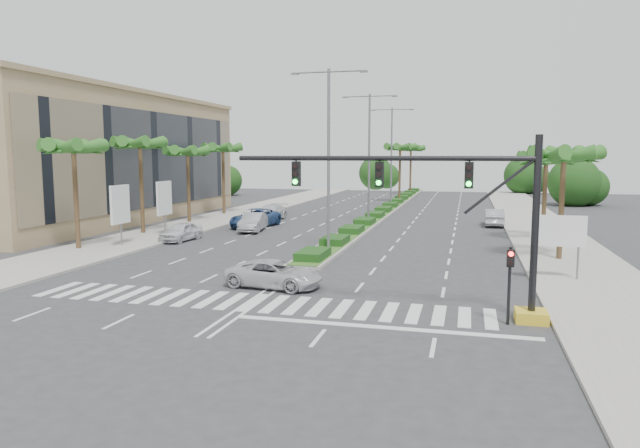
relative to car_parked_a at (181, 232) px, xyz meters
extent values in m
plane|color=#333335|center=(11.80, -15.60, -0.70)|extent=(160.00, 160.00, 0.00)
cube|color=gray|center=(27.00, 4.40, -0.63)|extent=(6.00, 120.00, 0.15)
cube|color=gray|center=(-3.40, 4.40, -0.63)|extent=(6.00, 120.00, 0.15)
cube|color=gray|center=(11.80, 29.40, -0.60)|extent=(2.20, 75.00, 0.20)
cube|color=#3B6021|center=(11.80, 29.40, -0.48)|extent=(1.80, 75.00, 0.04)
cube|color=tan|center=(-14.20, 10.40, 5.30)|extent=(12.00, 36.00, 12.00)
cube|color=gold|center=(23.30, -15.60, -0.48)|extent=(1.20, 1.20, 0.45)
cylinder|color=black|center=(23.30, -15.60, 3.00)|extent=(0.28, 0.28, 7.00)
cylinder|color=black|center=(17.30, -15.60, 5.60)|extent=(12.00, 0.20, 0.20)
cylinder|color=black|center=(21.90, -15.60, 4.50)|extent=(2.53, 0.12, 2.15)
cube|color=black|center=(20.80, -15.60, 4.95)|extent=(0.32, 0.24, 1.00)
cylinder|color=#19E533|center=(20.80, -15.74, 4.63)|extent=(0.20, 0.06, 0.20)
cube|color=black|center=(17.30, -15.60, 4.95)|extent=(0.32, 0.24, 1.00)
cylinder|color=#19E533|center=(17.30, -15.74, 4.63)|extent=(0.20, 0.06, 0.20)
cube|color=black|center=(13.80, -15.60, 4.95)|extent=(0.32, 0.24, 1.00)
cylinder|color=#19E533|center=(13.80, -15.74, 4.63)|extent=(0.20, 0.06, 0.20)
cylinder|color=black|center=(22.40, -16.20, 0.80)|extent=(0.12, 0.12, 3.00)
cube|color=black|center=(22.40, -16.35, 1.90)|extent=(0.28, 0.22, 0.65)
cylinder|color=red|center=(22.40, -16.48, 2.08)|extent=(0.18, 0.05, 0.18)
cylinder|color=slate|center=(24.30, -7.60, 0.70)|extent=(0.10, 0.10, 2.80)
cylinder|color=slate|center=(26.30, -7.60, 0.70)|extent=(0.10, 0.10, 2.80)
cube|color=#0C6638|center=(25.30, -7.60, 1.90)|extent=(2.60, 0.08, 1.50)
cube|color=white|center=(25.30, -7.65, 1.90)|extent=(2.70, 0.02, 1.60)
cylinder|color=slate|center=(-2.70, -3.60, 0.70)|extent=(0.12, 0.12, 2.80)
cube|color=white|center=(-2.70, -3.60, 2.30)|extent=(0.18, 2.10, 2.70)
cube|color=#D8594C|center=(-2.70, -3.60, 2.30)|extent=(0.12, 2.00, 2.60)
cylinder|color=slate|center=(-2.70, 2.40, 0.70)|extent=(0.12, 0.12, 2.80)
cube|color=white|center=(-2.70, 2.40, 2.30)|extent=(0.18, 2.10, 2.70)
cube|color=#D8594C|center=(-2.70, 2.40, 2.30)|extent=(0.12, 2.00, 2.60)
cylinder|color=brown|center=(-4.70, -5.60, 2.80)|extent=(0.32, 0.32, 7.00)
sphere|color=brown|center=(-4.70, -5.60, 6.20)|extent=(0.70, 0.70, 0.70)
cone|color=#28621E|center=(-3.60, -5.60, 6.10)|extent=(0.90, 3.62, 1.50)
cone|color=#28621E|center=(-4.01, -4.74, 6.10)|extent=(3.39, 2.96, 1.50)
cone|color=#28621E|center=(-4.94, -4.52, 6.10)|extent=(3.73, 1.68, 1.50)
cone|color=#28621E|center=(-5.69, -5.12, 6.10)|extent=(2.38, 3.65, 1.50)
cone|color=#28621E|center=(-5.69, -6.07, 6.10)|extent=(2.38, 3.65, 1.50)
cone|color=#28621E|center=(-4.94, -6.67, 6.10)|extent=(3.73, 1.68, 1.50)
cone|color=#28621E|center=(-4.01, -6.46, 6.10)|extent=(3.39, 2.96, 1.50)
cylinder|color=brown|center=(-4.70, 2.40, 3.00)|extent=(0.32, 0.32, 7.40)
sphere|color=brown|center=(-4.70, 2.40, 6.60)|extent=(0.70, 0.70, 0.70)
cone|color=#28621E|center=(-3.60, 2.40, 6.50)|extent=(0.90, 3.62, 1.50)
cone|color=#28621E|center=(-4.01, 3.26, 6.50)|extent=(3.39, 2.96, 1.50)
cone|color=#28621E|center=(-4.94, 3.48, 6.50)|extent=(3.73, 1.68, 1.50)
cone|color=#28621E|center=(-5.69, 2.88, 6.50)|extent=(2.38, 3.65, 1.50)
cone|color=#28621E|center=(-5.69, 1.93, 6.50)|extent=(2.38, 3.65, 1.50)
cone|color=#28621E|center=(-4.94, 1.33, 6.50)|extent=(3.73, 1.68, 1.50)
cone|color=#28621E|center=(-4.01, 1.54, 6.50)|extent=(3.39, 2.96, 1.50)
cylinder|color=brown|center=(-4.70, 10.40, 2.70)|extent=(0.32, 0.32, 6.80)
sphere|color=brown|center=(-4.70, 10.40, 6.00)|extent=(0.70, 0.70, 0.70)
cone|color=#28621E|center=(-3.60, 10.40, 5.90)|extent=(0.90, 3.62, 1.50)
cone|color=#28621E|center=(-4.01, 11.26, 5.90)|extent=(3.39, 2.96, 1.50)
cone|color=#28621E|center=(-4.94, 11.48, 5.90)|extent=(3.73, 1.68, 1.50)
cone|color=#28621E|center=(-5.69, 10.88, 5.90)|extent=(2.38, 3.65, 1.50)
cone|color=#28621E|center=(-5.69, 9.93, 5.90)|extent=(2.38, 3.65, 1.50)
cone|color=#28621E|center=(-4.94, 9.33, 5.90)|extent=(3.73, 1.68, 1.50)
cone|color=#28621E|center=(-4.01, 9.54, 5.90)|extent=(3.39, 2.96, 1.50)
cylinder|color=brown|center=(-4.70, 18.40, 2.90)|extent=(0.32, 0.32, 7.20)
sphere|color=brown|center=(-4.70, 18.40, 6.40)|extent=(0.70, 0.70, 0.70)
cone|color=#28621E|center=(-3.60, 18.40, 6.30)|extent=(0.90, 3.62, 1.50)
cone|color=#28621E|center=(-4.01, 19.26, 6.30)|extent=(3.39, 2.96, 1.50)
cone|color=#28621E|center=(-4.94, 19.48, 6.30)|extent=(3.73, 1.68, 1.50)
cone|color=#28621E|center=(-5.69, 18.88, 6.30)|extent=(2.38, 3.65, 1.50)
cone|color=#28621E|center=(-5.69, 17.93, 6.30)|extent=(2.38, 3.65, 1.50)
cone|color=#28621E|center=(-4.94, 17.33, 6.30)|extent=(3.73, 1.68, 1.50)
cone|color=#28621E|center=(-4.01, 17.54, 6.30)|extent=(3.39, 2.96, 1.50)
cylinder|color=brown|center=(26.30, -1.60, 2.55)|extent=(0.32, 0.32, 6.50)
sphere|color=brown|center=(26.30, -1.60, 5.70)|extent=(0.70, 0.70, 0.70)
cone|color=#28621E|center=(27.40, -1.60, 5.60)|extent=(0.90, 3.62, 1.50)
cone|color=#28621E|center=(26.99, -0.74, 5.60)|extent=(3.39, 2.96, 1.50)
cone|color=#28621E|center=(26.06, -0.52, 5.60)|extent=(3.73, 1.68, 1.50)
cone|color=#28621E|center=(25.31, -1.12, 5.60)|extent=(2.38, 3.65, 1.50)
cone|color=#28621E|center=(25.31, -2.07, 5.60)|extent=(2.38, 3.65, 1.50)
cone|color=#28621E|center=(26.06, -2.67, 5.60)|extent=(3.73, 1.68, 1.50)
cone|color=#28621E|center=(26.99, -2.46, 5.60)|extent=(3.39, 2.96, 1.50)
cylinder|color=brown|center=(26.30, 6.40, 2.40)|extent=(0.32, 0.32, 6.20)
sphere|color=brown|center=(26.30, 6.40, 5.40)|extent=(0.70, 0.70, 0.70)
cone|color=#28621E|center=(27.40, 6.40, 5.30)|extent=(0.90, 3.62, 1.50)
cone|color=#28621E|center=(26.99, 7.26, 5.30)|extent=(3.39, 2.96, 1.50)
cone|color=#28621E|center=(26.06, 7.48, 5.30)|extent=(3.73, 1.68, 1.50)
cone|color=#28621E|center=(25.31, 6.88, 5.30)|extent=(2.38, 3.65, 1.50)
cone|color=#28621E|center=(25.31, 5.93, 5.30)|extent=(2.38, 3.65, 1.50)
cone|color=#28621E|center=(26.06, 5.33, 5.30)|extent=(3.73, 1.68, 1.50)
cone|color=#28621E|center=(26.99, 5.54, 5.30)|extent=(3.39, 2.96, 1.50)
cylinder|color=brown|center=(11.80, 39.40, 3.05)|extent=(0.32, 0.32, 7.50)
sphere|color=brown|center=(11.80, 39.40, 6.70)|extent=(0.70, 0.70, 0.70)
cone|color=#28621E|center=(12.90, 39.40, 6.60)|extent=(0.90, 3.62, 1.50)
cone|color=#28621E|center=(12.49, 40.26, 6.60)|extent=(3.39, 2.96, 1.50)
cone|color=#28621E|center=(11.56, 40.48, 6.60)|extent=(3.73, 1.68, 1.50)
cone|color=#28621E|center=(10.81, 39.88, 6.60)|extent=(2.38, 3.65, 1.50)
cone|color=#28621E|center=(10.81, 38.93, 6.60)|extent=(2.38, 3.65, 1.50)
cone|color=#28621E|center=(11.56, 38.33, 6.60)|extent=(3.73, 1.68, 1.50)
cone|color=#28621E|center=(12.49, 38.54, 6.60)|extent=(3.39, 2.96, 1.50)
cylinder|color=brown|center=(11.80, 54.40, 3.05)|extent=(0.32, 0.32, 7.50)
sphere|color=brown|center=(11.80, 54.40, 6.70)|extent=(0.70, 0.70, 0.70)
cone|color=#28621E|center=(12.90, 54.40, 6.60)|extent=(0.90, 3.62, 1.50)
cone|color=#28621E|center=(12.49, 55.26, 6.60)|extent=(3.39, 2.96, 1.50)
cone|color=#28621E|center=(11.56, 55.48, 6.60)|extent=(3.73, 1.68, 1.50)
cone|color=#28621E|center=(10.81, 54.88, 6.60)|extent=(2.38, 3.65, 1.50)
cone|color=#28621E|center=(10.81, 53.93, 6.60)|extent=(2.38, 3.65, 1.50)
cone|color=#28621E|center=(11.56, 53.33, 6.60)|extent=(3.73, 1.68, 1.50)
cone|color=#28621E|center=(12.49, 53.54, 6.60)|extent=(3.39, 2.96, 1.50)
cylinder|color=slate|center=(11.80, -1.60, 5.30)|extent=(0.20, 0.20, 12.00)
cylinder|color=slate|center=(10.60, -1.60, 11.10)|extent=(2.40, 0.10, 0.10)
cylinder|color=slate|center=(13.00, -1.60, 11.10)|extent=(2.40, 0.10, 0.10)
cube|color=slate|center=(9.50, -1.60, 11.05)|extent=(0.50, 0.25, 0.12)
cube|color=slate|center=(14.10, -1.60, 11.05)|extent=(0.50, 0.25, 0.12)
cylinder|color=slate|center=(11.80, 14.40, 5.30)|extent=(0.20, 0.20, 12.00)
cylinder|color=slate|center=(10.60, 14.40, 11.10)|extent=(2.40, 0.10, 0.10)
cylinder|color=slate|center=(13.00, 14.40, 11.10)|extent=(2.40, 0.10, 0.10)
cube|color=slate|center=(9.50, 14.40, 11.05)|extent=(0.50, 0.25, 0.12)
cube|color=slate|center=(14.10, 14.40, 11.05)|extent=(0.50, 0.25, 0.12)
cylinder|color=slate|center=(11.80, 30.40, 5.30)|extent=(0.20, 0.20, 12.00)
cylinder|color=slate|center=(10.60, 30.40, 11.10)|extent=(2.40, 0.10, 0.10)
cylinder|color=slate|center=(13.00, 30.40, 11.10)|extent=(2.40, 0.10, 0.10)
cube|color=slate|center=(9.50, 30.40, 11.05)|extent=(0.50, 0.25, 0.12)
cube|color=slate|center=(14.10, 30.40, 11.05)|extent=(0.50, 0.25, 0.12)
imported|color=silver|center=(0.00, 0.00, 0.00)|extent=(1.99, 4.25, 1.41)
imported|color=#ACACB0|center=(3.27, 6.48, 0.07)|extent=(2.27, 4.89, 1.55)
imported|color=navy|center=(2.43, 9.16, 0.12)|extent=(3.41, 6.20, 1.64)
imported|color=silver|center=(1.90, 14.63, 0.06)|extent=(2.40, 5.36, 1.53)
imported|color=silver|center=(11.74, -12.56, -0.04)|extent=(5.00, 2.78, 1.32)
imported|color=#B3B3B8|center=(23.20, 15.52, 0.07)|extent=(1.64, 4.69, 1.54)
camera|label=1|loc=(20.75, -38.45, 5.74)|focal=32.00mm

